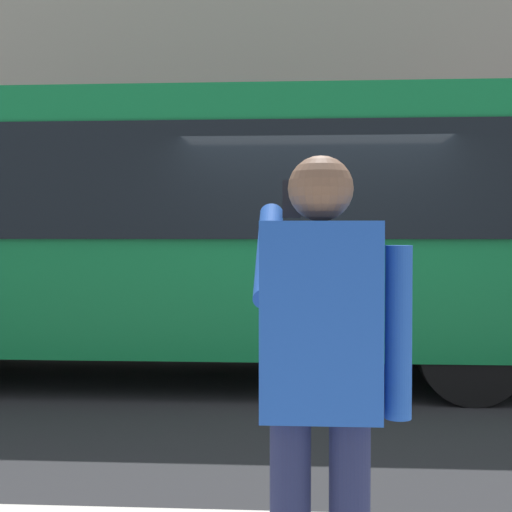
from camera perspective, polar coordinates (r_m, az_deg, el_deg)
name	(u,v)px	position (r m, az deg, el deg)	size (l,w,h in m)	color
ground_plane	(315,393)	(7.37, 4.67, -10.78)	(60.00, 60.00, 0.00)	#232326
building_facade_far	(310,7)	(14.67, 4.31, 19.10)	(28.00, 1.55, 12.00)	#A89E8E
red_bus	(172,226)	(8.01, -6.68, 2.34)	(9.05, 2.54, 3.08)	#0F7238
pedestrian_photographer	(321,366)	(2.46, 5.21, -8.71)	(0.53, 0.52, 1.70)	#1E2347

